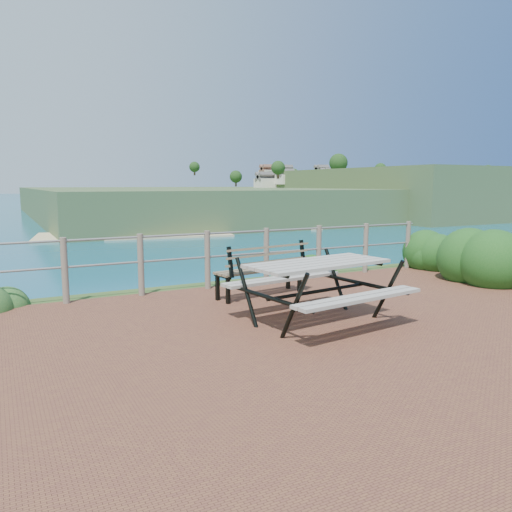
{
  "coord_description": "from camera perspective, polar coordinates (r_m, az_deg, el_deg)",
  "views": [
    {
      "loc": [
        -3.18,
        -4.49,
        1.8
      ],
      "look_at": [
        0.21,
        1.97,
        0.75
      ],
      "focal_mm": 35.0,
      "sensor_mm": 36.0,
      "label": 1
    }
  ],
  "objects": [
    {
      "name": "picnic_table",
      "position": [
        6.5,
        7.08,
        -3.34
      ],
      "size": [
        1.97,
        1.63,
        0.8
      ],
      "rotation": [
        0.0,
        0.0,
        0.12
      ],
      "color": "gray",
      "rests_on": "ground"
    },
    {
      "name": "park_bench",
      "position": [
        7.97,
        0.47,
        -0.63
      ],
      "size": [
        1.6,
        0.63,
        0.88
      ],
      "rotation": [
        0.0,
        0.0,
        0.16
      ],
      "color": "brown",
      "rests_on": "ground"
    },
    {
      "name": "shrub_right_front",
      "position": [
        10.28,
        25.33,
        -2.69
      ],
      "size": [
        1.29,
        1.29,
        1.84
      ],
      "primitive_type": "ellipsoid",
      "color": "#174A16",
      "rests_on": "ground"
    },
    {
      "name": "safety_railing",
      "position": [
        8.55,
        -5.57,
        -0.09
      ],
      "size": [
        9.4,
        0.1,
        1.0
      ],
      "color": "#6B5B4C",
      "rests_on": "ground"
    },
    {
      "name": "shrub_right_edge",
      "position": [
        11.45,
        18.96,
        -1.29
      ],
      "size": [
        1.09,
        1.09,
        1.55
      ],
      "primitive_type": "ellipsoid",
      "color": "#174A16",
      "rests_on": "ground"
    },
    {
      "name": "ground",
      "position": [
        5.79,
        7.32,
        -9.99
      ],
      "size": [
        10.0,
        7.0,
        0.12
      ],
      "primitive_type": "cube",
      "color": "brown",
      "rests_on": "ground"
    },
    {
      "name": "distant_bay",
      "position": [
        271.96,
        12.81,
        7.32
      ],
      "size": [
        290.0,
        232.36,
        24.0
      ],
      "color": "#39562B",
      "rests_on": "ground"
    },
    {
      "name": "ocean",
      "position": [
        204.53,
        -27.01,
        6.83
      ],
      "size": [
        1200.0,
        1200.0,
        0.0
      ],
      "primitive_type": "plane",
      "color": "#157583",
      "rests_on": "ground"
    },
    {
      "name": "shrub_lip_east",
      "position": [
        10.3,
        6.46,
        -1.91
      ],
      "size": [
        0.77,
        0.77,
        0.51
      ],
      "primitive_type": "ellipsoid",
      "color": "#174A16",
      "rests_on": "ground"
    }
  ]
}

